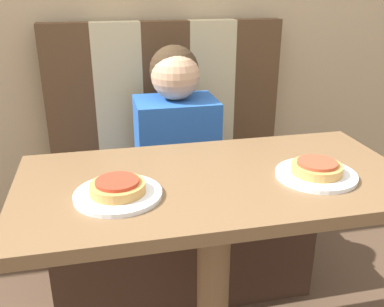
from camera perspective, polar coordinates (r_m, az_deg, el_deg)
name	(u,v)px	position (r m, az deg, el deg)	size (l,w,h in m)	color
booth_seat	(178,233)	(1.99, -1.93, -10.51)	(1.06, 0.58, 0.42)	#382319
booth_backrest	(166,99)	(1.99, -3.50, 7.20)	(1.06, 0.08, 0.70)	#4C331E
dining_table	(215,213)	(1.25, 3.04, -7.95)	(1.10, 0.55, 0.77)	brown
person	(176,125)	(1.77, -2.16, 3.79)	(0.33, 0.24, 0.63)	#2356B2
plate_left	(118,194)	(1.10, -9.83, -5.40)	(0.22, 0.22, 0.01)	white
plate_right	(316,175)	(1.24, 16.19, -2.73)	(0.22, 0.22, 0.01)	white
pizza_left	(118,187)	(1.09, -9.90, -4.39)	(0.14, 0.14, 0.03)	#C68E47
pizza_right	(317,168)	(1.23, 16.30, -1.82)	(0.14, 0.14, 0.03)	#C68E47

